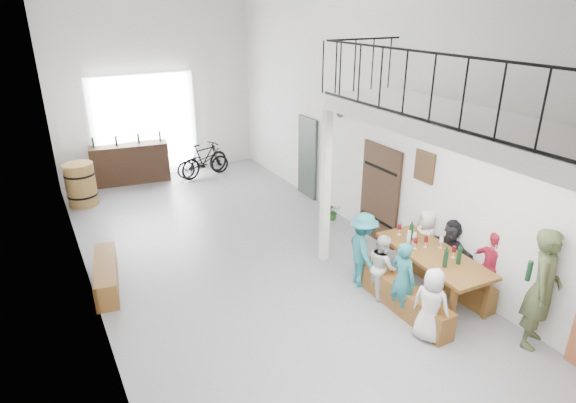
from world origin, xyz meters
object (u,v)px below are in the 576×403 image
bench_inner (402,297)px  side_bench (106,275)px  serving_counter (130,163)px  bicycle_near (203,162)px  tasting_table (433,258)px  oak_barrel (81,184)px  host_standing (542,289)px

bench_inner → side_bench: 4.97m
serving_counter → bicycle_near: bearing=-5.4°
tasting_table → side_bench: size_ratio=1.29×
tasting_table → side_bench: 5.51m
oak_barrel → tasting_table: bearing=-57.1°
side_bench → host_standing: size_ratio=0.90×
oak_barrel → bicycle_near: (3.26, 0.58, -0.12)m
oak_barrel → side_bench: bearing=-92.2°
bicycle_near → side_bench: bearing=141.8°
bench_inner → oak_barrel: bearing=119.3°
bench_inner → bicycle_near: size_ratio=1.30×
host_standing → side_bench: bearing=114.5°
tasting_table → oak_barrel: oak_barrel is taller
tasting_table → bench_inner: (-0.68, -0.09, -0.48)m
oak_barrel → bicycle_near: bearing=10.1°
bench_inner → side_bench: bearing=144.1°
side_bench → host_standing: host_standing is taller
oak_barrel → bicycle_near: oak_barrel is taller
tasting_table → side_bench: bearing=152.0°
side_bench → oak_barrel: oak_barrel is taller
tasting_table → bicycle_near: 7.66m
side_bench → bicycle_near: bearing=53.8°
bench_inner → host_standing: size_ratio=1.10×
oak_barrel → bicycle_near: 3.31m
tasting_table → host_standing: size_ratio=1.16×
side_bench → bicycle_near: (3.41, 4.66, 0.17)m
tasting_table → serving_counter: bearing=115.1°
tasting_table → host_standing: host_standing is taller
tasting_table → bench_inner: bearing=-168.8°
bench_inner → oak_barrel: size_ratio=1.91×
tasting_table → host_standing: 1.68m
serving_counter → host_standing: (3.55, -9.62, 0.37)m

